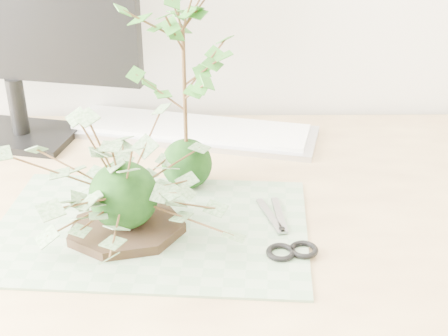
% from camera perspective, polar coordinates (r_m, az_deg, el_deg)
% --- Properties ---
extents(desk, '(1.60, 0.70, 0.74)m').
position_cam_1_polar(desk, '(1.08, -4.90, -6.67)').
color(desk, tan).
rests_on(desk, ground_plane).
extents(cutting_mat, '(0.49, 0.35, 0.00)m').
position_cam_1_polar(cutting_mat, '(0.95, -6.66, -5.49)').
color(cutting_mat, gray).
rests_on(cutting_mat, desk).
extents(stone_dish, '(0.21, 0.21, 0.01)m').
position_cam_1_polar(stone_dish, '(0.94, -8.90, -5.54)').
color(stone_dish, black).
rests_on(stone_dish, cutting_mat).
extents(ivy_kokedama, '(0.35, 0.35, 0.20)m').
position_cam_1_polar(ivy_kokedama, '(0.89, -9.38, 0.15)').
color(ivy_kokedama, black).
rests_on(ivy_kokedama, stone_dish).
extents(maple_kokedama, '(0.23, 0.23, 0.36)m').
position_cam_1_polar(maple_kokedama, '(0.97, -3.76, 11.29)').
color(maple_kokedama, black).
rests_on(maple_kokedama, desk).
extents(keyboard, '(0.52, 0.26, 0.02)m').
position_cam_1_polar(keyboard, '(1.26, -3.03, 3.48)').
color(keyboard, '#BAB9C3').
rests_on(keyboard, desk).
extents(monitor, '(0.50, 0.19, 0.45)m').
position_cam_1_polar(monitor, '(1.23, -19.56, 13.70)').
color(monitor, black).
rests_on(monitor, desk).
extents(scissors, '(0.08, 0.17, 0.01)m').
position_cam_1_polar(scissors, '(0.91, 5.61, -6.80)').
color(scissors, gray).
rests_on(scissors, cutting_mat).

